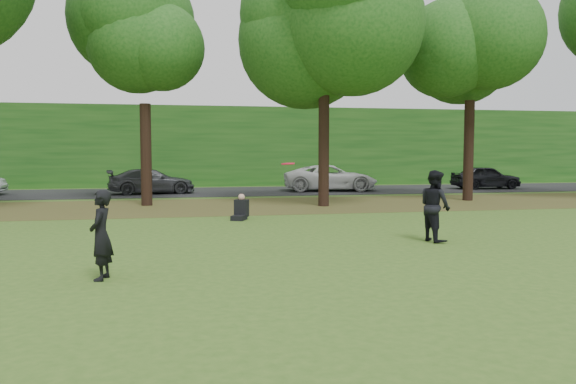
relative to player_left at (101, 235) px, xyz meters
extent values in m
plane|color=#33591B|center=(3.11, -0.53, -0.78)|extent=(120.00, 120.00, 0.00)
cube|color=#52381D|center=(3.11, 12.47, -0.77)|extent=(60.00, 7.00, 0.01)
cube|color=black|center=(3.11, 20.47, -0.77)|extent=(70.00, 7.00, 0.02)
cube|color=#174914|center=(3.11, 26.47, 1.72)|extent=(70.00, 3.00, 5.00)
imported|color=black|center=(0.00, 0.00, 0.00)|extent=(0.46, 0.62, 1.56)
imported|color=black|center=(7.52, 2.72, 0.10)|extent=(0.79, 0.95, 1.76)
imported|color=#3E3F45|center=(0.03, 19.69, -0.12)|extent=(4.59, 2.38, 1.27)
imported|color=silver|center=(9.65, 19.85, -0.05)|extent=(5.36, 2.92, 1.43)
imported|color=black|center=(18.99, 19.73, -0.09)|extent=(3.97, 1.68, 1.34)
cylinder|color=#FB1542|center=(3.49, 0.99, 1.19)|extent=(0.37, 0.37, 0.06)
cube|color=black|center=(3.25, 7.86, -0.70)|extent=(0.59, 0.67, 0.16)
cube|color=black|center=(3.37, 8.11, -0.42)|extent=(0.52, 0.48, 0.56)
sphere|color=tan|center=(3.37, 8.11, -0.06)|extent=(0.22, 0.22, 0.22)
cylinder|color=black|center=(0.11, 13.37, 1.28)|extent=(0.44, 0.44, 4.12)
sphere|color=#174914|center=(0.11, 13.37, 6.08)|extent=(5.80, 5.80, 5.80)
cylinder|color=black|center=(7.11, 11.77, 1.53)|extent=(0.44, 0.44, 4.62)
sphere|color=#174914|center=(7.11, 11.77, 6.92)|extent=(6.60, 6.60, 6.60)
cylinder|color=black|center=(14.11, 12.97, 1.45)|extent=(0.44, 0.44, 4.45)
sphere|color=#174914|center=(14.11, 12.97, 6.64)|extent=(6.20, 6.20, 6.20)
camera|label=1|loc=(1.28, -10.02, 1.45)|focal=35.00mm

